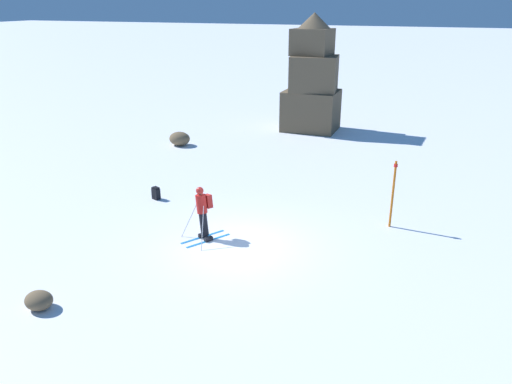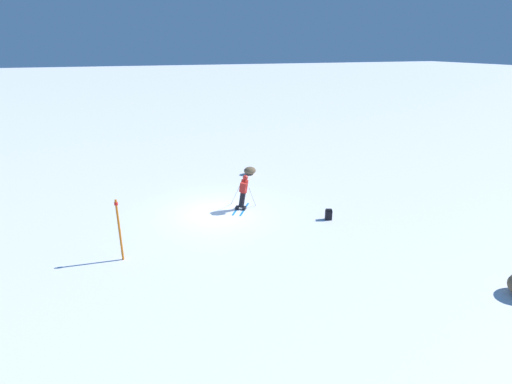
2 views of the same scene
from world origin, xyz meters
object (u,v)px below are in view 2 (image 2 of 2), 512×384
Objects in this scene: skier at (243,191)px; spare_backpack at (329,215)px; trail_marker at (119,228)px; exposed_boulder_1 at (250,171)px.

skier is 3.57× the size of spare_backpack.
spare_backpack is at bearing -176.23° from trail_marker.
trail_marker is (9.00, 0.59, 1.05)m from spare_backpack.
spare_backpack is 9.08m from trail_marker.
skier is at bearing -15.87° from spare_backpack.
exposed_boulder_1 is at bearing -60.78° from spare_backpack.
exposed_boulder_1 is at bearing -79.87° from skier.
exposed_boulder_1 is at bearing -133.68° from trail_marker.
trail_marker is at bearing 60.31° from skier.
spare_backpack is at bearing 98.58° from exposed_boulder_1.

